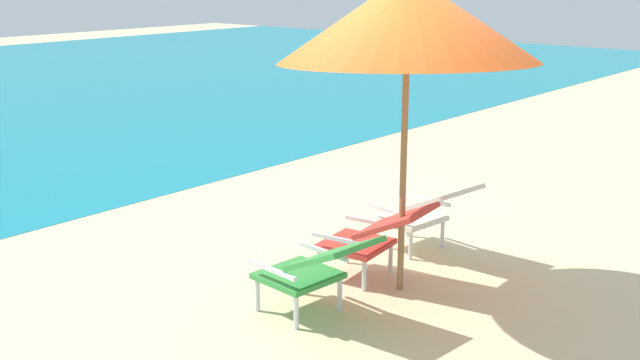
% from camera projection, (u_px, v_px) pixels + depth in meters
% --- Properties ---
extents(ground_plane, '(40.00, 40.00, 0.00)m').
position_uv_depth(ground_plane, '(79.00, 187.00, 8.96)').
color(ground_plane, beige).
extents(lounge_chair_left, '(0.60, 0.91, 0.68)m').
position_uv_depth(lounge_chair_left, '(315.00, 266.00, 5.50)').
color(lounge_chair_left, '#338E3D').
rests_on(lounge_chair_left, ground_plane).
extents(lounge_chair_center, '(0.65, 0.94, 0.68)m').
position_uv_depth(lounge_chair_center, '(375.00, 234.00, 6.17)').
color(lounge_chair_center, red).
rests_on(lounge_chair_center, ground_plane).
extents(lounge_chair_right, '(0.63, 0.93, 0.68)m').
position_uv_depth(lounge_chair_right, '(425.00, 209.00, 6.80)').
color(lounge_chair_right, silver).
rests_on(lounge_chair_right, ground_plane).
extents(beach_umbrella_center, '(2.71, 2.71, 2.47)m').
position_uv_depth(beach_umbrella_center, '(408.00, 19.00, 5.55)').
color(beach_umbrella_center, olive).
rests_on(beach_umbrella_center, ground_plane).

